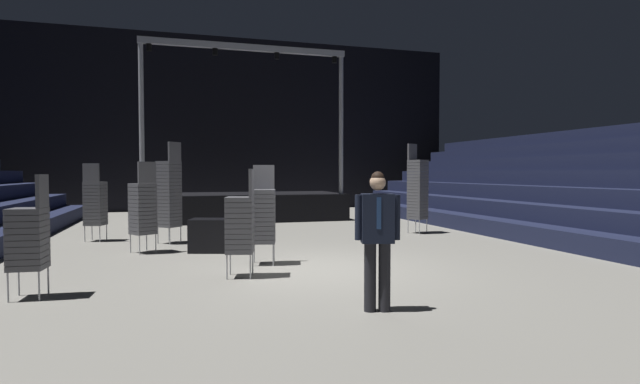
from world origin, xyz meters
The scene contains 13 objects.
ground_plane centered at (0.00, 0.00, -0.05)m, with size 22.00×30.00×0.10m, color gray.
arena_end_wall centered at (0.00, 15.00, 4.00)m, with size 22.00×0.30×8.00m, color black.
bleacher_bank_right centered at (8.38, 1.00, 1.58)m, with size 5.25×24.00×3.15m.
stage_riser centered at (0.00, 9.90, 0.58)m, with size 7.30×3.37×6.09m.
man_with_tie centered at (0.02, -2.88, 0.99)m, with size 0.57×0.32×1.75m.
chair_stack_front_left centered at (-0.79, 0.70, 0.94)m, with size 0.53×0.53×1.88m.
chair_stack_front_right centered at (-1.35, -0.34, 0.90)m, with size 0.53×0.53×1.79m.
chair_stack_mid_left centered at (-4.33, -0.93, 0.86)m, with size 0.47×0.47×1.71m.
chair_stack_mid_right centered at (4.27, 4.26, 1.28)m, with size 0.60×0.60×2.56m.
chair_stack_mid_centre centered at (-3.06, 2.77, 0.98)m, with size 0.61×0.61×1.96m.
chair_stack_rear_left centered at (-4.33, 5.04, 0.98)m, with size 0.55×0.55×1.96m.
chair_stack_rear_right centered at (-2.53, 4.11, 1.24)m, with size 0.62×0.62×2.48m.
equipment_road_case centered at (-1.63, 2.47, 0.36)m, with size 0.90×0.60×0.72m, color black.
Camera 1 is at (-2.39, -8.59, 1.73)m, focal length 27.94 mm.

